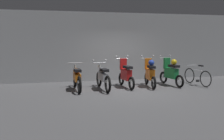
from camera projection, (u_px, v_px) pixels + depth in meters
ground_plane at (129, 89)px, 9.42m from camera, size 80.00×80.00×0.00m
back_wall at (115, 47)px, 11.57m from camera, size 16.00×0.30×3.26m
motorbike_slot_0 at (77, 78)px, 9.20m from camera, size 0.56×1.95×1.03m
motorbike_slot_1 at (103, 77)px, 9.32m from camera, size 0.59×1.95×1.15m
motorbike_slot_2 at (126, 75)px, 9.76m from camera, size 0.59×1.68×1.29m
motorbike_slot_3 at (150, 73)px, 9.87m from camera, size 0.59×1.68×1.29m
motorbike_slot_4 at (171, 72)px, 10.19m from camera, size 0.58×1.67×1.29m
bicycle at (197, 77)px, 10.30m from camera, size 0.50×1.72×0.89m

